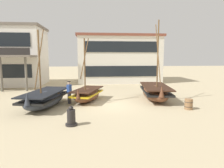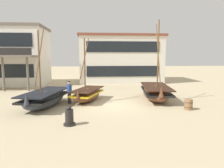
{
  "view_description": "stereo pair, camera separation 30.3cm",
  "coord_description": "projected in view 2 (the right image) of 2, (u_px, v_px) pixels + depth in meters",
  "views": [
    {
      "loc": [
        -1.57,
        -14.33,
        3.47
      ],
      "look_at": [
        0.0,
        1.0,
        1.4
      ],
      "focal_mm": 32.58,
      "sensor_mm": 36.0,
      "label": 1
    },
    {
      "loc": [
        -1.26,
        -14.36,
        3.47
      ],
      "look_at": [
        0.0,
        1.0,
        1.4
      ],
      "focal_mm": 32.58,
      "sensor_mm": 36.0,
      "label": 2
    }
  ],
  "objects": [
    {
      "name": "ground_plane",
      "position": [
        113.0,
        105.0,
        14.75
      ],
      "size": [
        120.0,
        120.0,
        0.0
      ],
      "primitive_type": "plane",
      "color": "tan"
    },
    {
      "name": "harbor_building_main",
      "position": [
        120.0,
        59.0,
        28.47
      ],
      "size": [
        11.25,
        6.76,
        6.35
      ],
      "color": "silver",
      "rests_on": "ground"
    },
    {
      "name": "fishing_boat_far_right",
      "position": [
        87.0,
        94.0,
        15.9
      ],
      "size": [
        2.69,
        4.05,
        4.89
      ],
      "color": "brown",
      "rests_on": "ground"
    },
    {
      "name": "wooden_barrel",
      "position": [
        188.0,
        105.0,
        13.37
      ],
      "size": [
        0.56,
        0.56,
        0.7
      ],
      "color": "olive",
      "rests_on": "ground"
    },
    {
      "name": "fisherman_by_hull",
      "position": [
        69.0,
        92.0,
        15.14
      ],
      "size": [
        0.35,
        0.42,
        1.68
      ],
      "color": "#33333D",
      "rests_on": "ground"
    },
    {
      "name": "fishing_boat_near_left",
      "position": [
        45.0,
        98.0,
        14.17
      ],
      "size": [
        2.92,
        5.14,
        5.3
      ],
      "color": "#2D333D",
      "rests_on": "ground"
    },
    {
      "name": "capstan_winch",
      "position": [
        69.0,
        117.0,
        10.34
      ],
      "size": [
        0.61,
        0.61,
        1.01
      ],
      "color": "black",
      "rests_on": "ground"
    },
    {
      "name": "harbor_building_annex",
      "position": [
        11.0,
        56.0,
        25.28
      ],
      "size": [
        8.74,
        8.85,
        7.17
      ],
      "color": "white",
      "rests_on": "ground"
    },
    {
      "name": "fishing_boat_centre_large",
      "position": [
        156.0,
        92.0,
        16.46
      ],
      "size": [
        2.68,
        5.36,
        6.22
      ],
      "color": "brown",
      "rests_on": "ground"
    }
  ]
}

